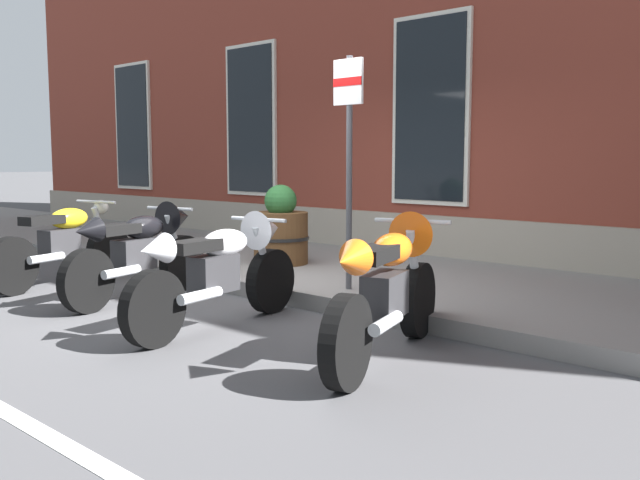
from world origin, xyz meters
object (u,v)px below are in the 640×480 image
at_px(parking_sign, 349,139).
at_px(motorcycle_orange_sport, 391,281).
at_px(motorcycle_black_sport, 143,247).
at_px(barrel_planter, 281,232).
at_px(motorcycle_white_sport, 224,265).
at_px(motorcycle_yellow_naked, 65,244).

bearing_deg(parking_sign, motorcycle_orange_sport, -39.42).
height_order(motorcycle_black_sport, motorcycle_orange_sport, motorcycle_orange_sport).
xyz_separation_m(motorcycle_black_sport, motorcycle_orange_sport, (3.20, 0.05, 0.02)).
height_order(parking_sign, barrel_planter, parking_sign).
relative_size(motorcycle_black_sport, motorcycle_white_sport, 0.93).
relative_size(motorcycle_black_sport, motorcycle_orange_sport, 0.95).
relative_size(motorcycle_yellow_naked, barrel_planter, 2.05).
bearing_deg(parking_sign, motorcycle_black_sport, -143.32).
bearing_deg(motorcycle_yellow_naked, motorcycle_white_sport, -0.66).
bearing_deg(motorcycle_black_sport, barrel_planter, 91.29).
relative_size(motorcycle_white_sport, parking_sign, 0.92).
height_order(motorcycle_yellow_naked, barrel_planter, barrel_planter).
bearing_deg(motorcycle_orange_sport, parking_sign, 140.58).
xyz_separation_m(motorcycle_black_sport, barrel_planter, (-0.04, 2.00, 0.01)).
distance_m(motorcycle_yellow_naked, motorcycle_orange_sport, 4.61).
relative_size(motorcycle_black_sport, barrel_planter, 1.98).
height_order(motorcycle_orange_sport, parking_sign, parking_sign).
relative_size(motorcycle_black_sport, parking_sign, 0.85).
xyz_separation_m(motorcycle_yellow_naked, motorcycle_orange_sport, (4.60, 0.19, 0.09)).
xyz_separation_m(motorcycle_yellow_naked, motorcycle_black_sport, (1.41, 0.14, 0.07)).
bearing_deg(motorcycle_white_sport, motorcycle_yellow_naked, 179.34).
distance_m(motorcycle_black_sport, motorcycle_orange_sport, 3.20).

